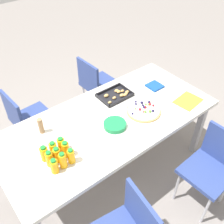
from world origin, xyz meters
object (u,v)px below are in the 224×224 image
chair_near_right (213,165)px  napkin_stack (155,86)px  snack_tray (116,95)px  fruit_pizza (144,110)px  juice_bottle_6 (44,154)px  juice_bottle_7 (53,149)px  chair_far_left (27,118)px  juice_bottle_0 (54,166)px  party_table (108,125)px  juice_bottle_3 (50,159)px  plate_stack (115,125)px  paper_folder (188,101)px  juice_bottle_5 (66,149)px  juice_bottle_2 (71,156)px  chair_far_right (96,83)px  juice_bottle_1 (63,160)px  juice_bottle_4 (57,155)px  juice_bottle_8 (61,144)px  cardboard_tube (41,126)px

chair_near_right → napkin_stack: chair_near_right is taller
snack_tray → fruit_pizza: bearing=-80.8°
juice_bottle_6 → juice_bottle_7: 0.08m
chair_far_left → chair_near_right: bearing=28.8°
juice_bottle_7 → fruit_pizza: juice_bottle_7 is taller
juice_bottle_0 → party_table: bearing=17.3°
juice_bottle_3 → plate_stack: size_ratio=0.72×
fruit_pizza → paper_folder: 0.48m
juice_bottle_5 → chair_near_right: bearing=-33.8°
juice_bottle_2 → snack_tray: (0.79, 0.44, -0.05)m
juice_bottle_7 → plate_stack: 0.58m
juice_bottle_6 → paper_folder: size_ratio=0.54×
chair_far_left → chair_far_right: bearing=90.5°
juice_bottle_3 → napkin_stack: 1.38m
chair_far_right → napkin_stack: 0.83m
fruit_pizza → juice_bottle_7: bearing=175.9°
juice_bottle_3 → napkin_stack: bearing=9.6°
chair_near_right → chair_far_right: bearing=-0.4°
juice_bottle_0 → juice_bottle_1: juice_bottle_1 is taller
juice_bottle_5 → juice_bottle_6: (-0.15, 0.07, -0.01)m
juice_bottle_1 → juice_bottle_2: 0.07m
juice_bottle_2 → napkin_stack: size_ratio=0.92×
juice_bottle_1 → juice_bottle_7: (0.00, 0.15, -0.01)m
juice_bottle_4 → juice_bottle_5: 0.08m
party_table → chair_far_left: bearing=122.7°
party_table → juice_bottle_4: size_ratio=14.53×
juice_bottle_3 → fruit_pizza: 0.99m
juice_bottle_8 → juice_bottle_7: bearing=-178.1°
juice_bottle_4 → snack_tray: bearing=22.5°
party_table → juice_bottle_0: bearing=-162.7°
napkin_stack → juice_bottle_0: bearing=-167.3°
juice_bottle_1 → juice_bottle_2: size_ratio=1.07×
paper_folder → juice_bottle_4: bearing=173.8°
plate_stack → cardboard_tube: (-0.54, 0.34, 0.05)m
juice_bottle_1 → fruit_pizza: bearing=5.4°
juice_bottle_2 → paper_folder: 1.30m
juice_bottle_7 → cardboard_tube: 0.28m
juice_bottle_8 → plate_stack: 0.51m
juice_bottle_6 → juice_bottle_7: juice_bottle_6 is taller
fruit_pizza → snack_tray: 0.35m
juice_bottle_4 → plate_stack: size_ratio=0.71×
napkin_stack → cardboard_tube: 1.26m
juice_bottle_2 → juice_bottle_6: 0.21m
chair_far_right → juice_bottle_6: juice_bottle_6 is taller
juice_bottle_5 → juice_bottle_7: size_ratio=1.14×
chair_far_right → juice_bottle_6: (-1.13, -0.91, 0.32)m
chair_far_left → juice_bottle_8: (-0.01, -0.83, 0.31)m
napkin_stack → paper_folder: 0.39m
chair_near_right → juice_bottle_2: size_ratio=6.00×
party_table → juice_bottle_5: (-0.52, -0.13, 0.13)m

